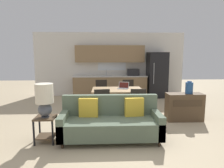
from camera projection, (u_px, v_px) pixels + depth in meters
ground_plane at (117, 138)px, 4.23m from camera, size 20.00×20.00×0.00m
wall_back at (110, 64)px, 8.61m from camera, size 6.40×0.07×2.70m
kitchen_counter at (110, 77)px, 8.39m from camera, size 3.06×0.65×2.15m
refrigerator at (157, 75)px, 8.34m from camera, size 0.77×0.78×1.86m
dining_table at (117, 91)px, 6.06m from camera, size 1.51×0.98×0.73m
couch at (111, 122)px, 4.19m from camera, size 2.06×0.80×0.90m
side_table at (46, 125)px, 4.03m from camera, size 0.40×0.40×0.52m
table_lamp at (44, 98)px, 3.94m from camera, size 0.35×0.35×0.68m
credenza at (184, 107)px, 5.37m from camera, size 0.96×0.41×0.74m
vase at (189, 88)px, 5.30m from camera, size 0.20×0.20×0.33m
dining_chair_far_left at (101, 91)px, 6.93m from camera, size 0.44×0.44×0.89m
dining_chair_near_right at (138, 102)px, 5.29m from camera, size 0.44×0.44×0.89m
dining_chair_far_right at (129, 91)px, 6.98m from camera, size 0.47×0.47×0.89m
dining_chair_near_left at (101, 103)px, 5.24m from camera, size 0.47×0.47×0.89m
laptop at (123, 87)px, 6.16m from camera, size 0.39×0.35×0.20m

